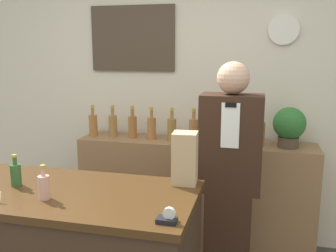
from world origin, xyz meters
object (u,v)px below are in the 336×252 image
at_px(potted_plant, 289,126).
at_px(paper_bag, 185,158).
at_px(tape_dispenser, 168,218).
at_px(shopkeeper, 230,182).

distance_m(potted_plant, paper_bag, 1.20).
distance_m(potted_plant, tape_dispenser, 1.65).
bearing_deg(shopkeeper, paper_bag, -115.32).
xyz_separation_m(shopkeeper, paper_bag, (-0.22, -0.47, 0.29)).
bearing_deg(shopkeeper, potted_plant, 53.07).
xyz_separation_m(shopkeeper, potted_plant, (0.41, 0.55, 0.31)).
bearing_deg(tape_dispenser, shopkeeper, 78.52).
height_order(potted_plant, tape_dispenser, potted_plant).
bearing_deg(potted_plant, tape_dispenser, -111.78).
bearing_deg(paper_bag, potted_plant, 58.09).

